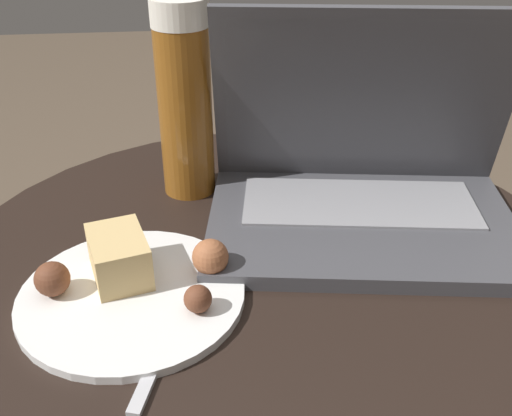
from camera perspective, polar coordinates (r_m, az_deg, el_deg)
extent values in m
cylinder|color=black|center=(0.66, 1.00, -5.98)|extent=(0.73, 0.73, 0.02)
cube|color=#B7332D|center=(0.63, -11.61, -7.54)|extent=(0.16, 0.12, 0.00)
cube|color=#47474C|center=(0.72, 10.02, -1.63)|extent=(0.39, 0.29, 0.02)
cube|color=gray|center=(0.74, 9.79, 0.51)|extent=(0.29, 0.15, 0.00)
cube|color=#47474C|center=(0.74, 10.11, 10.17)|extent=(0.37, 0.12, 0.23)
cube|color=silver|center=(0.74, 10.13, 10.04)|extent=(0.34, 0.10, 0.21)
cylinder|color=brown|center=(0.76, -6.72, 8.96)|extent=(0.07, 0.07, 0.22)
cylinder|color=white|center=(0.73, -7.34, 18.07)|extent=(0.07, 0.07, 0.03)
cylinder|color=white|center=(0.62, -11.73, -8.19)|extent=(0.23, 0.23, 0.01)
cube|color=#DBB775|center=(0.63, -12.92, -4.54)|extent=(0.07, 0.09, 0.05)
sphere|color=brown|center=(0.63, -18.84, -6.41)|extent=(0.04, 0.04, 0.04)
sphere|color=#9E5B38|center=(0.62, -4.37, -4.68)|extent=(0.04, 0.04, 0.04)
sphere|color=brown|center=(0.58, -5.56, -8.60)|extent=(0.03, 0.03, 0.03)
cube|color=silver|center=(0.55, -9.41, -14.03)|extent=(0.05, 0.12, 0.01)
cube|color=silver|center=(0.61, -6.83, -8.35)|extent=(0.04, 0.06, 0.01)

